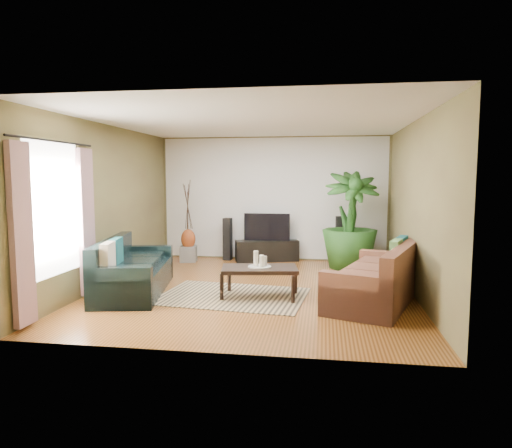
% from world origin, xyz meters
% --- Properties ---
extents(floor, '(5.50, 5.50, 0.00)m').
position_xyz_m(floor, '(0.00, 0.00, 0.00)').
color(floor, '#9A5928').
rests_on(floor, ground).
extents(ceiling, '(5.50, 5.50, 0.00)m').
position_xyz_m(ceiling, '(0.00, 0.00, 2.70)').
color(ceiling, white).
rests_on(ceiling, ground).
extents(wall_back, '(5.00, 0.00, 5.00)m').
position_xyz_m(wall_back, '(0.00, 2.75, 1.35)').
color(wall_back, olive).
rests_on(wall_back, ground).
extents(wall_front, '(5.00, 0.00, 5.00)m').
position_xyz_m(wall_front, '(0.00, -2.75, 1.35)').
color(wall_front, olive).
rests_on(wall_front, ground).
extents(wall_left, '(0.00, 5.50, 5.50)m').
position_xyz_m(wall_left, '(-2.50, 0.00, 1.35)').
color(wall_left, olive).
rests_on(wall_left, ground).
extents(wall_right, '(0.00, 5.50, 5.50)m').
position_xyz_m(wall_right, '(2.50, 0.00, 1.35)').
color(wall_right, olive).
rests_on(wall_right, ground).
extents(backwall_panel, '(4.90, 0.00, 4.90)m').
position_xyz_m(backwall_panel, '(0.00, 2.74, 1.35)').
color(backwall_panel, white).
rests_on(backwall_panel, ground).
extents(window_pane, '(0.00, 1.80, 1.80)m').
position_xyz_m(window_pane, '(-2.48, -1.60, 1.40)').
color(window_pane, white).
rests_on(window_pane, ground).
extents(curtain_near, '(0.08, 0.35, 2.20)m').
position_xyz_m(curtain_near, '(-2.43, -2.35, 1.15)').
color(curtain_near, gray).
rests_on(curtain_near, ground).
extents(curtain_far, '(0.08, 0.35, 2.20)m').
position_xyz_m(curtain_far, '(-2.43, -0.85, 1.15)').
color(curtain_far, gray).
rests_on(curtain_far, ground).
extents(curtain_rod, '(0.03, 1.90, 0.03)m').
position_xyz_m(curtain_rod, '(-2.43, -1.60, 2.30)').
color(curtain_rod, black).
rests_on(curtain_rod, ground).
extents(sofa_left, '(1.29, 2.25, 0.85)m').
position_xyz_m(sofa_left, '(-1.85, -0.48, 0.42)').
color(sofa_left, black).
rests_on(sofa_left, floor).
extents(sofa_right, '(1.62, 2.34, 0.85)m').
position_xyz_m(sofa_right, '(1.86, -0.49, 0.42)').
color(sofa_right, brown).
rests_on(sofa_right, floor).
extents(area_rug, '(2.36, 1.79, 0.01)m').
position_xyz_m(area_rug, '(-0.26, -0.51, 0.01)').
color(area_rug, tan).
rests_on(area_rug, floor).
extents(coffee_table, '(1.22, 0.80, 0.47)m').
position_xyz_m(coffee_table, '(0.16, -0.49, 0.23)').
color(coffee_table, black).
rests_on(coffee_table, floor).
extents(candle_tray, '(0.35, 0.35, 0.02)m').
position_xyz_m(candle_tray, '(0.16, -0.49, 0.47)').
color(candle_tray, '#979892').
rests_on(candle_tray, coffee_table).
extents(candle_tall, '(0.07, 0.07, 0.23)m').
position_xyz_m(candle_tall, '(0.10, -0.46, 0.59)').
color(candle_tall, beige).
rests_on(candle_tall, candle_tray).
extents(candle_mid, '(0.07, 0.07, 0.18)m').
position_xyz_m(candle_mid, '(0.20, -0.53, 0.57)').
color(candle_mid, '#EDE3C8').
rests_on(candle_mid, candle_tray).
extents(candle_short, '(0.07, 0.07, 0.14)m').
position_xyz_m(candle_short, '(0.23, -0.43, 0.55)').
color(candle_short, beige).
rests_on(candle_short, candle_tray).
extents(tv_stand, '(1.42, 0.79, 0.45)m').
position_xyz_m(tv_stand, '(-0.11, 2.50, 0.23)').
color(tv_stand, black).
rests_on(tv_stand, floor).
extents(television, '(0.99, 0.05, 0.59)m').
position_xyz_m(television, '(-0.11, 2.50, 0.75)').
color(television, black).
rests_on(television, tv_stand).
extents(speaker_left, '(0.19, 0.21, 0.92)m').
position_xyz_m(speaker_left, '(-0.98, 2.50, 0.46)').
color(speaker_left, black).
rests_on(speaker_left, floor).
extents(speaker_right, '(0.21, 0.22, 0.99)m').
position_xyz_m(speaker_right, '(1.46, 2.50, 0.50)').
color(speaker_right, black).
rests_on(speaker_right, floor).
extents(potted_plant, '(1.30, 1.30, 1.94)m').
position_xyz_m(potted_plant, '(1.63, 1.94, 0.97)').
color(potted_plant, '#204D19').
rests_on(potted_plant, floor).
extents(plant_pot, '(0.36, 0.36, 0.28)m').
position_xyz_m(plant_pot, '(1.63, 1.94, 0.14)').
color(plant_pot, black).
rests_on(plant_pot, floor).
extents(pedestal, '(0.38, 0.38, 0.34)m').
position_xyz_m(pedestal, '(-1.77, 2.17, 0.17)').
color(pedestal, gray).
rests_on(pedestal, floor).
extents(vase, '(0.31, 0.31, 0.43)m').
position_xyz_m(vase, '(-1.77, 2.17, 0.49)').
color(vase, '#923E1A').
rests_on(vase, pedestal).
extents(side_table, '(0.51, 0.51, 0.52)m').
position_xyz_m(side_table, '(-2.25, 0.78, 0.26)').
color(side_table, olive).
rests_on(side_table, floor).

